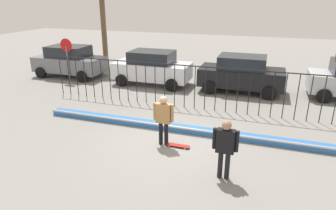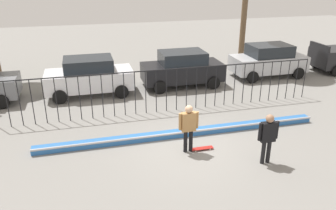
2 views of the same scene
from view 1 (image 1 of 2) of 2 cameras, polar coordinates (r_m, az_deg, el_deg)
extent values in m
plane|color=gray|center=(10.51, 0.38, -7.11)|extent=(60.00, 60.00, 0.00)
cube|color=#2D6BB7|center=(11.33, 1.96, -4.40)|extent=(11.00, 0.36, 0.22)
cylinder|color=#B2B2B7|center=(11.12, 1.71, -4.25)|extent=(11.00, 0.09, 0.09)
cylinder|color=black|center=(16.31, -19.65, 5.40)|extent=(0.04, 0.04, 1.96)
cylinder|color=black|center=(16.04, -18.32, 5.31)|extent=(0.04, 0.04, 1.96)
cylinder|color=black|center=(15.77, -16.94, 5.22)|extent=(0.04, 0.04, 1.96)
cylinder|color=black|center=(15.51, -15.52, 5.11)|extent=(0.04, 0.04, 1.96)
cylinder|color=black|center=(15.26, -14.05, 5.01)|extent=(0.04, 0.04, 1.96)
cylinder|color=black|center=(15.02, -12.54, 4.89)|extent=(0.04, 0.04, 1.96)
cylinder|color=black|center=(14.79, -10.97, 4.77)|extent=(0.04, 0.04, 1.96)
cylinder|color=black|center=(14.57, -9.36, 4.64)|extent=(0.04, 0.04, 1.96)
cylinder|color=black|center=(14.36, -7.70, 4.50)|extent=(0.04, 0.04, 1.96)
cylinder|color=black|center=(14.17, -6.00, 4.36)|extent=(0.04, 0.04, 1.96)
cylinder|color=black|center=(13.99, -4.25, 4.20)|extent=(0.04, 0.04, 1.96)
cylinder|color=black|center=(13.82, -2.45, 4.04)|extent=(0.04, 0.04, 1.96)
cylinder|color=black|center=(13.67, -0.62, 3.87)|extent=(0.04, 0.04, 1.96)
cylinder|color=black|center=(13.53, 1.25, 3.70)|extent=(0.04, 0.04, 1.96)
cylinder|color=black|center=(13.41, 3.16, 3.51)|extent=(0.04, 0.04, 1.96)
cylinder|color=black|center=(13.30, 5.10, 3.32)|extent=(0.04, 0.04, 1.96)
cylinder|color=black|center=(13.20, 7.07, 3.12)|extent=(0.04, 0.04, 1.96)
cylinder|color=black|center=(13.13, 9.07, 2.92)|extent=(0.04, 0.04, 1.96)
cylinder|color=black|center=(13.07, 11.08, 2.71)|extent=(0.04, 0.04, 1.96)
cylinder|color=black|center=(13.02, 13.11, 2.49)|extent=(0.04, 0.04, 1.96)
cylinder|color=black|center=(12.99, 15.16, 2.27)|extent=(0.04, 0.04, 1.96)
cylinder|color=black|center=(12.98, 17.20, 2.05)|extent=(0.04, 0.04, 1.96)
cylinder|color=black|center=(12.99, 19.25, 1.83)|extent=(0.04, 0.04, 1.96)
cylinder|color=black|center=(13.01, 21.30, 1.60)|extent=(0.04, 0.04, 1.96)
cylinder|color=black|center=(13.05, 23.33, 1.37)|extent=(0.04, 0.04, 1.96)
cylinder|color=black|center=(13.10, 25.35, 1.14)|extent=(0.04, 0.04, 1.96)
cylinder|color=black|center=(13.18, 27.34, 0.91)|extent=(0.04, 0.04, 1.96)
cylinder|color=black|center=(13.26, 29.32, 0.69)|extent=(0.04, 0.04, 1.96)
cube|color=black|center=(13.05, 5.23, 7.35)|extent=(14.00, 0.04, 0.04)
cylinder|color=black|center=(10.24, -1.37, -5.36)|extent=(0.14, 0.14, 0.81)
cylinder|color=black|center=(10.18, -0.33, -5.51)|extent=(0.14, 0.14, 0.81)
cube|color=#A87A47|center=(9.91, -0.87, -1.56)|extent=(0.50, 0.21, 0.67)
sphere|color=tan|center=(9.74, -0.89, 1.00)|extent=(0.27, 0.27, 0.27)
cylinder|color=#A87A47|center=(9.99, -2.50, -1.17)|extent=(0.11, 0.11, 0.60)
cylinder|color=#A87A47|center=(9.81, 0.78, -1.58)|extent=(0.11, 0.11, 0.60)
cube|color=#A51E19|center=(10.19, 1.89, -7.65)|extent=(0.80, 0.20, 0.02)
cylinder|color=silver|center=(10.21, 3.48, -7.86)|extent=(0.05, 0.03, 0.05)
cylinder|color=silver|center=(10.08, 3.25, -8.24)|extent=(0.05, 0.03, 0.05)
cylinder|color=silver|center=(10.34, 0.56, -7.43)|extent=(0.05, 0.03, 0.05)
cylinder|color=silver|center=(10.22, 0.30, -7.80)|extent=(0.05, 0.03, 0.05)
cylinder|color=black|center=(8.60, 9.89, -11.07)|extent=(0.14, 0.14, 0.81)
cylinder|color=black|center=(8.58, 11.19, -11.24)|extent=(0.14, 0.14, 0.81)
cube|color=black|center=(8.23, 10.87, -6.75)|extent=(0.49, 0.21, 0.67)
sphere|color=#A87A5B|center=(8.03, 11.09, -3.77)|extent=(0.26, 0.26, 0.26)
cylinder|color=black|center=(8.25, 8.81, -6.27)|extent=(0.11, 0.11, 0.60)
cylinder|color=black|center=(8.19, 12.97, -6.78)|extent=(0.11, 0.11, 0.60)
cube|color=slate|center=(19.76, -18.14, 7.44)|extent=(4.30, 1.90, 0.90)
cube|color=#1E2328|center=(19.61, -18.39, 9.66)|extent=(2.36, 1.71, 0.66)
cylinder|color=black|center=(19.82, -12.95, 6.63)|extent=(0.68, 0.22, 0.68)
cylinder|color=black|center=(18.27, -15.99, 5.23)|extent=(0.68, 0.22, 0.68)
cylinder|color=black|center=(21.46, -19.72, 6.98)|extent=(0.68, 0.22, 0.68)
cylinder|color=black|center=(20.04, -22.99, 5.68)|extent=(0.68, 0.22, 0.68)
cube|color=silver|center=(17.11, -3.03, 6.55)|extent=(4.30, 1.90, 0.90)
cube|color=#1E2328|center=(16.94, -3.08, 9.12)|extent=(2.37, 1.71, 0.66)
cylinder|color=black|center=(17.64, 2.58, 5.47)|extent=(0.68, 0.22, 0.68)
cylinder|color=black|center=(15.88, 0.69, 3.82)|extent=(0.68, 0.22, 0.68)
cylinder|color=black|center=(18.62, -6.16, 6.17)|extent=(0.68, 0.22, 0.68)
cylinder|color=black|center=(16.97, -8.79, 4.66)|extent=(0.68, 0.22, 0.68)
cube|color=black|center=(16.17, 13.69, 5.20)|extent=(4.30, 1.90, 0.90)
cube|color=#1E2328|center=(16.00, 13.92, 7.89)|extent=(2.37, 1.71, 0.66)
cylinder|color=black|center=(17.17, 18.73, 3.99)|extent=(0.68, 0.22, 0.68)
cylinder|color=black|center=(15.34, 18.64, 2.13)|extent=(0.68, 0.22, 0.68)
cylinder|color=black|center=(17.37, 9.07, 5.00)|extent=(0.68, 0.22, 0.68)
cylinder|color=black|center=(15.56, 7.86, 3.28)|extent=(0.68, 0.22, 0.68)
cylinder|color=black|center=(17.76, 26.73, 3.40)|extent=(0.68, 0.22, 0.68)
cylinder|color=black|center=(15.95, 27.53, 1.54)|extent=(0.68, 0.22, 0.68)
cylinder|color=slate|center=(18.54, -18.46, 7.44)|extent=(0.07, 0.07, 2.10)
cylinder|color=red|center=(18.37, -18.80, 10.70)|extent=(0.76, 0.02, 0.76)
cylinder|color=brown|center=(22.01, -12.06, 13.53)|extent=(0.36, 0.36, 4.84)
camera|label=2|loc=(6.59, -86.86, 12.26)|focal=36.18mm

